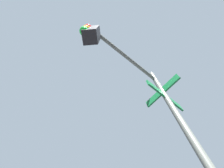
# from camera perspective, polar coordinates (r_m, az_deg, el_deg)

# --- Properties ---
(traffic_signal_near) EXTENTS (2.11, 1.96, 5.57)m
(traffic_signal_near) POSITION_cam_1_polar(r_m,az_deg,el_deg) (2.69, 9.50, 1.75)
(traffic_signal_near) COLOR #474C47
(traffic_signal_near) RESTS_ON ground_plane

